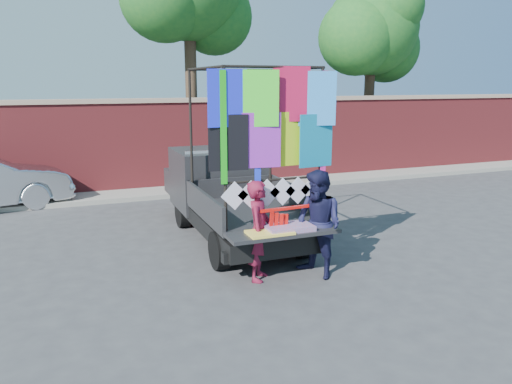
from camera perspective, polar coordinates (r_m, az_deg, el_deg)
name	(u,v)px	position (r m, az deg, el deg)	size (l,w,h in m)	color
ground	(258,271)	(8.37, 0.25, -8.97)	(90.00, 90.00, 0.00)	#38383A
brick_wall	(169,143)	(14.63, -9.91, 5.49)	(30.00, 0.45, 2.61)	maroon
curb	(176,191)	(14.17, -9.15, 0.09)	(30.00, 1.20, 0.12)	gray
tree_right	(374,32)	(18.62, 13.32, 17.38)	(4.20, 3.30, 6.62)	#38281C
pickup_truck	(225,192)	(10.34, -3.56, 0.02)	(2.09, 5.25, 3.30)	black
woman	(259,231)	(7.78, 0.36, -4.46)	(0.58, 0.38, 1.59)	maroon
man	(318,225)	(7.94, 7.14, -3.71)	(0.84, 0.65, 1.72)	#151636
streamer_bundle	(283,221)	(7.76, 3.10, -3.36)	(0.99, 0.11, 0.68)	red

